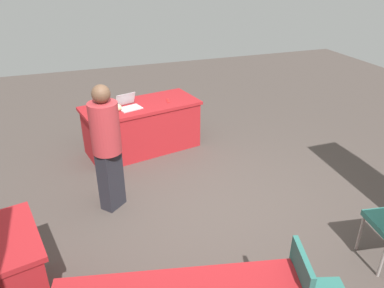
{
  "coord_description": "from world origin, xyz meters",
  "views": [
    {
      "loc": [
        1.39,
        3.38,
        2.81
      ],
      "look_at": [
        0.15,
        -0.19,
        0.9
      ],
      "focal_mm": 34.53,
      "sensor_mm": 36.0,
      "label": 1
    }
  ],
  "objects_px": {
    "table_foreground": "(142,127)",
    "laptop_silver": "(129,105)",
    "person_presenter": "(107,143)",
    "scissors_red": "(168,101)",
    "yarn_ball": "(118,108)"
  },
  "relations": [
    {
      "from": "yarn_ball",
      "to": "scissors_red",
      "type": "distance_m",
      "value": 0.83
    },
    {
      "from": "yarn_ball",
      "to": "person_presenter",
      "type": "bearing_deg",
      "value": 75.06
    },
    {
      "from": "table_foreground",
      "to": "laptop_silver",
      "type": "height_order",
      "value": "laptop_silver"
    },
    {
      "from": "person_presenter",
      "to": "laptop_silver",
      "type": "distance_m",
      "value": 1.4
    },
    {
      "from": "table_foreground",
      "to": "scissors_red",
      "type": "height_order",
      "value": "scissors_red"
    },
    {
      "from": "table_foreground",
      "to": "person_presenter",
      "type": "relative_size",
      "value": 1.2
    },
    {
      "from": "person_presenter",
      "to": "yarn_ball",
      "type": "xyz_separation_m",
      "value": [
        -0.33,
        -1.24,
        -0.05
      ]
    },
    {
      "from": "person_presenter",
      "to": "yarn_ball",
      "type": "height_order",
      "value": "person_presenter"
    },
    {
      "from": "table_foreground",
      "to": "person_presenter",
      "type": "distance_m",
      "value": 1.64
    },
    {
      "from": "yarn_ball",
      "to": "table_foreground",
      "type": "bearing_deg",
      "value": -155.91
    },
    {
      "from": "person_presenter",
      "to": "table_foreground",
      "type": "bearing_deg",
      "value": 23.2
    },
    {
      "from": "table_foreground",
      "to": "yarn_ball",
      "type": "height_order",
      "value": "yarn_ball"
    },
    {
      "from": "table_foreground",
      "to": "laptop_silver",
      "type": "xyz_separation_m",
      "value": [
        0.2,
        0.09,
        0.43
      ]
    },
    {
      "from": "person_presenter",
      "to": "scissors_red",
      "type": "xyz_separation_m",
      "value": [
        -1.14,
        -1.41,
        -0.1
      ]
    },
    {
      "from": "laptop_silver",
      "to": "scissors_red",
      "type": "height_order",
      "value": "laptop_silver"
    }
  ]
}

